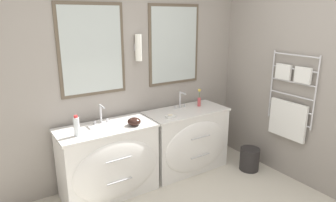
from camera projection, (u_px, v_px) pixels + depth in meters
The scene contains 11 objects.
wall_back at pixel (126, 72), 3.55m from camera, with size 4.85×0.16×2.60m.
wall_right at pixel (287, 73), 3.60m from camera, with size 0.13×3.67×2.60m.
vanity_left at pixel (109, 161), 3.30m from camera, with size 1.06×0.57×0.80m.
vanity_right at pixel (187, 140), 3.86m from camera, with size 1.06×0.57×0.80m.
faucet_left at pixel (101, 114), 3.29m from camera, with size 0.17×0.13×0.22m.
faucet_right at pixel (181, 100), 3.85m from camera, with size 0.17×0.13×0.22m.
toiletry_bottle at pixel (77, 126), 2.95m from camera, with size 0.06×0.06×0.22m.
amenity_bowl at pixel (134, 122), 3.25m from camera, with size 0.15×0.15×0.09m.
flower_vase at pixel (199, 99), 3.94m from camera, with size 0.04×0.04×0.23m.
soap_dish at pixel (170, 116), 3.50m from camera, with size 0.11×0.08×0.04m.
waste_bin at pixel (250, 159), 3.91m from camera, with size 0.25×0.25×0.30m.
Camera 1 is at (-1.49, -1.40, 1.96)m, focal length 32.00 mm.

